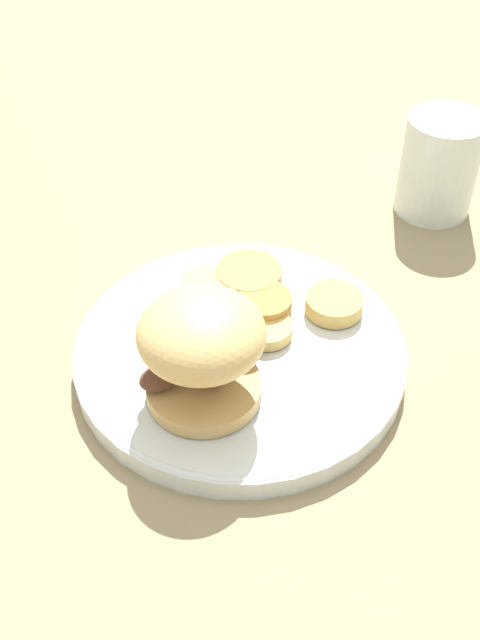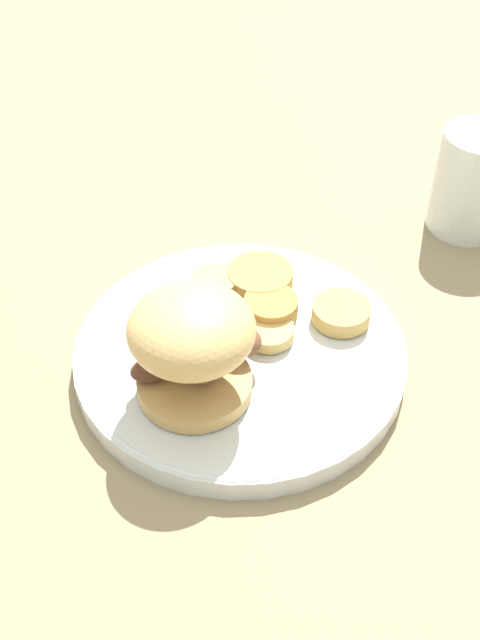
# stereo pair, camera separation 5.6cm
# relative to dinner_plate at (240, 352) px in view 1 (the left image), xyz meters

# --- Properties ---
(ground_plane) EXTENTS (4.00, 4.00, 0.00)m
(ground_plane) POSITION_rel_dinner_plate_xyz_m (0.00, 0.00, -0.01)
(ground_plane) COLOR #937F5B
(dinner_plate) EXTENTS (0.26, 0.26, 0.02)m
(dinner_plate) POSITION_rel_dinner_plate_xyz_m (0.00, 0.00, 0.00)
(dinner_plate) COLOR silver
(dinner_plate) RESTS_ON ground_plane
(sandwich) EXTENTS (0.11, 0.10, 0.08)m
(sandwich) POSITION_rel_dinner_plate_xyz_m (0.04, 0.03, 0.05)
(sandwich) COLOR tan
(sandwich) RESTS_ON dinner_plate
(potato_round_0) EXTENTS (0.04, 0.04, 0.02)m
(potato_round_0) POSITION_rel_dinner_plate_xyz_m (0.00, -0.06, 0.02)
(potato_round_0) COLOR #DBB766
(potato_round_0) RESTS_ON dinner_plate
(potato_round_1) EXTENTS (0.04, 0.04, 0.02)m
(potato_round_1) POSITION_rel_dinner_plate_xyz_m (-0.03, -0.02, 0.02)
(potato_round_1) COLOR #BC8942
(potato_round_1) RESTS_ON dinner_plate
(potato_round_2) EXTENTS (0.05, 0.05, 0.02)m
(potato_round_2) POSITION_rel_dinner_plate_xyz_m (-0.04, -0.06, 0.02)
(potato_round_2) COLOR tan
(potato_round_2) RESTS_ON dinner_plate
(potato_round_3) EXTENTS (0.05, 0.05, 0.01)m
(potato_round_3) POSITION_rel_dinner_plate_xyz_m (-0.08, -0.00, 0.02)
(potato_round_3) COLOR tan
(potato_round_3) RESTS_ON dinner_plate
(potato_round_4) EXTENTS (0.05, 0.05, 0.01)m
(potato_round_4) POSITION_rel_dinner_plate_xyz_m (0.02, -0.04, 0.01)
(potato_round_4) COLOR tan
(potato_round_4) RESTS_ON dinner_plate
(potato_round_5) EXTENTS (0.04, 0.04, 0.01)m
(potato_round_5) POSITION_rel_dinner_plate_xyz_m (-0.02, 0.00, 0.01)
(potato_round_5) COLOR #DBB766
(potato_round_5) RESTS_ON dinner_plate
(drinking_glass) EXTENTS (0.07, 0.07, 0.10)m
(drinking_glass) POSITION_rel_dinner_plate_xyz_m (-0.26, -0.10, 0.04)
(drinking_glass) COLOR silver
(drinking_glass) RESTS_ON ground_plane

